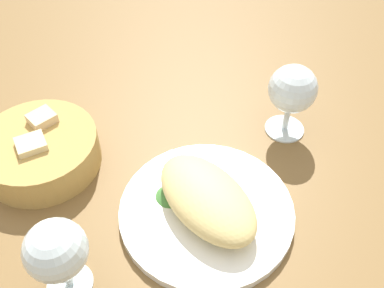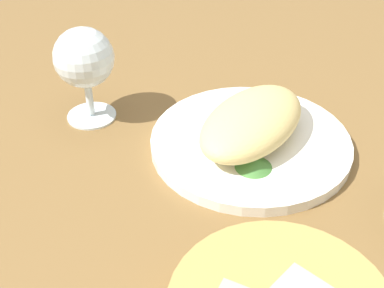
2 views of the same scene
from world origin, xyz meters
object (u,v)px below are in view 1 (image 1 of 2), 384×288
Objects in this scene: bread_basket at (40,150)px; wine_glass_far at (57,252)px; wine_glass_near at (292,91)px; plate at (206,211)px.

wine_glass_far is (-21.22, -6.45, 5.21)cm from bread_basket.
bread_basket is at bearing 96.48° from wine_glass_near.
wine_glass_near is 1.05× the size of wine_glass_far.
wine_glass_far is at bearing 127.50° from wine_glass_near.
wine_glass_near is (4.55, -40.03, 5.61)cm from bread_basket.
wine_glass_near is at bearing -52.50° from wine_glass_far.
bread_basket reaches higher than plate.
plate is 2.04× the size of wine_glass_far.
plate is 1.94× the size of wine_glass_near.
wine_glass_far is at bearing -163.08° from bread_basket.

